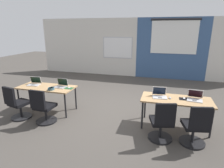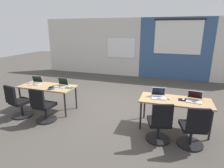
% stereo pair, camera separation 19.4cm
% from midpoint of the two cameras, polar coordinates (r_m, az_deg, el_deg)
% --- Properties ---
extents(ground_plane, '(24.00, 24.00, 0.00)m').
position_cam_midpoint_polar(ground_plane, '(5.61, -1.13, -7.58)').
color(ground_plane, '#47423D').
extents(back_wall_assembly, '(10.00, 0.27, 2.80)m').
position_cam_midpoint_polar(back_wall_assembly, '(9.24, 6.88, 10.96)').
color(back_wall_assembly, silver).
rests_on(back_wall_assembly, ground).
extents(desk_near_left, '(1.60, 0.70, 0.72)m').
position_cam_midpoint_polar(desk_near_left, '(5.63, -20.35, -1.36)').
color(desk_near_left, tan).
rests_on(desk_near_left, ground).
extents(desk_near_right, '(1.60, 0.70, 0.72)m').
position_cam_midpoint_polar(desk_near_right, '(4.59, 17.92, -5.09)').
color(desk_near_right, tan).
rests_on(desk_near_right, ground).
extents(laptop_near_left_end, '(0.37, 0.35, 0.23)m').
position_cam_midpoint_polar(laptop_near_left_end, '(5.93, -23.59, 0.26)').
color(laptop_near_left_end, '#B7B7BC').
rests_on(laptop_near_left_end, desk_near_left).
extents(chair_near_left_end, '(0.52, 0.58, 0.92)m').
position_cam_midpoint_polar(chair_near_left_end, '(5.50, -27.93, -5.85)').
color(chair_near_left_end, black).
rests_on(chair_near_left_end, ground).
extents(laptop_near_right_end, '(0.37, 0.37, 0.22)m').
position_cam_midpoint_polar(laptop_near_right_end, '(4.65, 23.01, -3.95)').
color(laptop_near_right_end, silver).
rests_on(laptop_near_right_end, desk_near_right).
extents(mousepad_near_right_end, '(0.22, 0.19, 0.00)m').
position_cam_midpoint_polar(mousepad_near_right_end, '(4.62, 20.12, -4.35)').
color(mousepad_near_right_end, black).
rests_on(mousepad_near_right_end, desk_near_right).
extents(mouse_near_right_end, '(0.08, 0.11, 0.03)m').
position_cam_midpoint_polar(mouse_near_right_end, '(4.62, 20.14, -4.13)').
color(mouse_near_right_end, silver).
rests_on(mouse_near_right_end, mousepad_near_right_end).
extents(chair_near_right_end, '(0.52, 0.58, 0.92)m').
position_cam_midpoint_polar(chair_near_right_end, '(4.12, 22.91, -12.54)').
color(chair_near_right_end, black).
rests_on(chair_near_right_end, ground).
extents(laptop_near_left_inner, '(0.35, 0.30, 0.23)m').
position_cam_midpoint_polar(laptop_near_left_inner, '(5.44, -16.37, -0.36)').
color(laptop_near_left_inner, '#9E9EA3').
rests_on(laptop_near_left_inner, desk_near_left).
extents(mousepad_near_left_inner, '(0.22, 0.19, 0.00)m').
position_cam_midpoint_polar(mousepad_near_left_inner, '(5.27, -14.09, -1.28)').
color(mousepad_near_left_inner, '#23512D').
rests_on(mousepad_near_left_inner, desk_near_left).
extents(mouse_near_left_inner, '(0.07, 0.11, 0.03)m').
position_cam_midpoint_polar(mouse_near_left_inner, '(5.27, -14.10, -1.08)').
color(mouse_near_left_inner, '#B2B2B7').
rests_on(mouse_near_left_inner, mousepad_near_left_inner).
extents(chair_near_left_inner, '(0.52, 0.54, 0.92)m').
position_cam_midpoint_polar(chair_near_left_inner, '(5.00, -21.34, -7.19)').
color(chair_near_left_inner, black).
rests_on(chair_near_left_inner, ground).
extents(laptop_near_right_inner, '(0.37, 0.34, 0.23)m').
position_cam_midpoint_polar(laptop_near_right_inner, '(4.58, 13.22, -3.29)').
color(laptop_near_right_inner, silver).
rests_on(laptop_near_right_inner, desk_near_right).
extents(mouse_near_right_inner, '(0.08, 0.11, 0.03)m').
position_cam_midpoint_polar(mouse_near_right_inner, '(4.55, 16.21, -4.13)').
color(mouse_near_right_inner, '#B2B2B7').
rests_on(mouse_near_right_inner, desk_near_right).
extents(chair_near_right_inner, '(0.54, 0.59, 0.92)m').
position_cam_midpoint_polar(chair_near_right_inner, '(4.07, 13.72, -11.99)').
color(chair_near_right_inner, black).
rests_on(chair_near_right_inner, ground).
extents(snack_bowl, '(0.18, 0.18, 0.06)m').
position_cam_midpoint_polar(snack_bowl, '(5.27, -19.19, -1.35)').
color(snack_bowl, '#3D6070').
rests_on(snack_bowl, desk_near_left).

